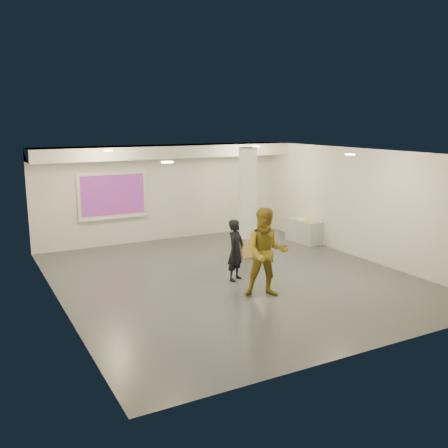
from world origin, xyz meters
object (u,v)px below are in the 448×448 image
credenza (304,231)px  man (266,253)px  woman (236,250)px  column (247,201)px  projection_screen (113,196)px

credenza → man: size_ratio=0.63×
woman → credenza: bearing=-0.4°
column → woman: size_ratio=2.05×
column → projection_screen: bearing=139.4°
column → credenza: 2.51m
column → credenza: bearing=6.8°
column → woman: column is taller
man → column: bearing=92.9°
woman → projection_screen: bearing=77.1°
column → man: 3.61m
column → man: size_ratio=1.56×
credenza → man: 5.13m
column → projection_screen: column is taller
column → projection_screen: (-3.10, 2.65, 0.03)m
column → woman: bearing=-127.0°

